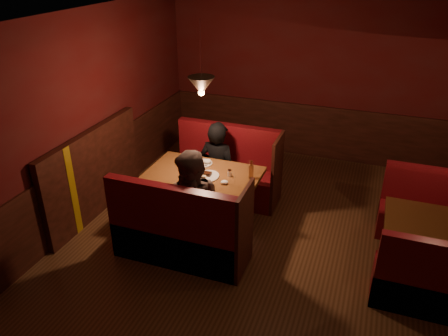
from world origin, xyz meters
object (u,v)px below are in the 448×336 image
(second_bench_far, at_px, (433,217))
(main_bench_near, at_px, (180,236))
(main_bench_far, at_px, (227,175))
(second_table, at_px, (437,234))
(second_bench_near, at_px, (441,289))
(diner_b, at_px, (194,193))
(main_table, at_px, (205,185))
(diner_a, at_px, (218,153))

(second_bench_far, bearing_deg, main_bench_near, -151.39)
(main_bench_far, bearing_deg, second_table, -16.01)
(second_table, distance_m, second_bench_far, 0.77)
(second_bench_near, relative_size, diner_b, 0.78)
(main_table, xyz_separation_m, diner_b, (0.12, -0.63, 0.24))
(second_table, distance_m, diner_b, 2.97)
(main_bench_near, height_order, second_bench_near, main_bench_near)
(main_table, height_order, diner_a, diner_a)
(second_table, bearing_deg, main_bench_far, 163.99)
(main_bench_near, bearing_deg, second_bench_near, 2.92)
(second_bench_near, bearing_deg, diner_a, 155.95)
(second_table, relative_size, diner_a, 0.74)
(second_table, distance_m, diner_a, 3.13)
(diner_a, height_order, diner_b, diner_b)
(main_bench_near, distance_m, diner_a, 1.60)
(second_bench_near, xyz_separation_m, diner_b, (-2.91, 0.09, 0.57))
(main_bench_near, xyz_separation_m, second_bench_far, (3.01, 1.64, -0.06))
(second_bench_far, relative_size, diner_a, 0.82)
(main_table, height_order, diner_b, diner_b)
(diner_a, bearing_deg, main_bench_near, 99.85)
(second_table, height_order, diner_a, diner_a)
(main_bench_near, relative_size, second_bench_near, 1.23)
(main_table, distance_m, diner_a, 0.68)
(diner_a, bearing_deg, main_table, 101.94)
(second_table, height_order, second_bench_near, second_bench_near)
(diner_a, bearing_deg, main_bench_far, -100.07)
(main_bench_far, xyz_separation_m, diner_b, (0.10, -1.50, 0.51))
(diner_a, distance_m, diner_b, 1.29)
(diner_b, bearing_deg, diner_a, 97.11)
(main_bench_near, bearing_deg, diner_a, 92.63)
(diner_a, xyz_separation_m, diner_b, (0.17, -1.28, 0.04))
(main_bench_far, bearing_deg, diner_b, -86.23)
(second_bench_far, height_order, diner_b, diner_b)
(main_table, height_order, main_bench_near, main_bench_near)
(second_bench_far, bearing_deg, diner_a, -177.89)
(second_bench_near, bearing_deg, main_bench_far, 152.02)
(second_table, xyz_separation_m, second_bench_far, (0.03, 0.74, -0.21))
(main_bench_far, distance_m, main_bench_near, 1.75)
(main_table, xyz_separation_m, diner_a, (-0.05, 0.65, 0.20))
(second_bench_far, height_order, second_bench_near, same)
(main_bench_near, bearing_deg, diner_b, 68.20)
(diner_b, bearing_deg, second_table, 12.27)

